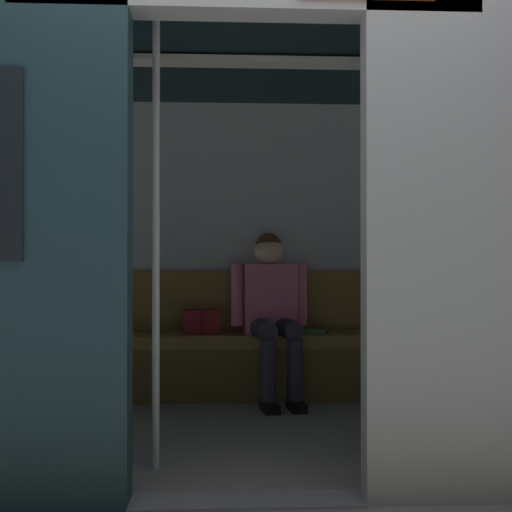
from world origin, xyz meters
name	(u,v)px	position (x,y,z in m)	size (l,w,h in m)	color
ground_plane	(247,502)	(0.00, 0.00, 0.00)	(60.00, 60.00, 0.00)	gray
train_car	(229,171)	(0.06, -1.09, 1.51)	(6.40, 2.51, 2.32)	#ADAFB5
bench_seat	(237,349)	(0.00, -2.00, 0.36)	(3.20, 0.44, 0.47)	olive
person_seated	(271,304)	(-0.24, -1.95, 0.69)	(0.55, 0.71, 1.20)	pink
handbag	(202,322)	(0.25, -2.03, 0.55)	(0.26, 0.15, 0.17)	maroon
book	(317,331)	(-0.59, -2.03, 0.48)	(0.15, 0.22, 0.03)	#33723F
grab_pole_door	(156,239)	(0.42, -0.43, 1.09)	(0.04, 0.04, 2.18)	silver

